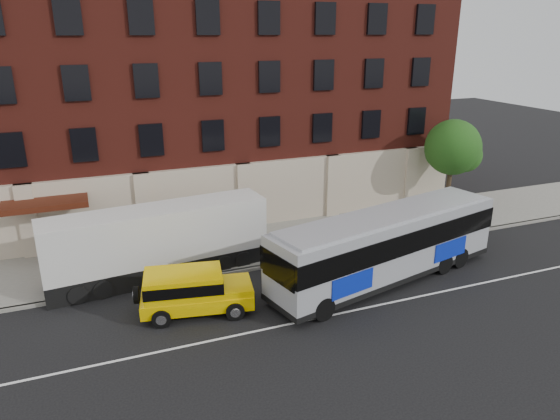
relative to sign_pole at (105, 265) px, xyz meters
name	(u,v)px	position (x,y,z in m)	size (l,w,h in m)	color
ground	(329,323)	(8.50, -6.15, -1.45)	(120.00, 120.00, 0.00)	black
sidewalk	(259,243)	(8.50, 2.85, -1.38)	(60.00, 6.00, 0.15)	gray
kerb	(278,264)	(8.50, -0.15, -1.38)	(60.00, 0.25, 0.15)	gray
lane_line	(324,317)	(8.50, -5.65, -1.45)	(60.00, 0.12, 0.01)	white
building	(219,96)	(8.49, 10.77, 6.13)	(30.00, 12.10, 15.00)	maroon
sign_pole	(105,265)	(0.00, 0.00, 0.00)	(0.30, 0.20, 2.50)	slate
street_tree	(453,149)	(22.04, 3.34, 2.96)	(3.60, 3.60, 6.20)	#332719
city_bus	(387,243)	(12.84, -3.54, 0.48)	(13.09, 5.62, 3.51)	#A0A3AA
yellow_suv	(191,290)	(3.31, -3.19, -0.34)	(5.19, 2.87, 1.93)	#FFCF00
shipping_container	(159,243)	(2.58, 0.89, 0.33)	(10.96, 3.33, 3.60)	black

